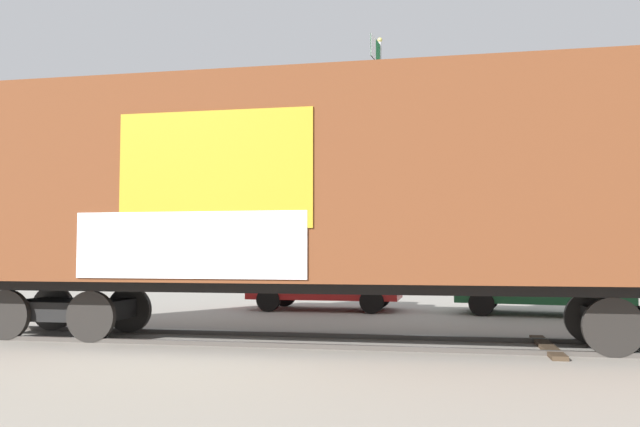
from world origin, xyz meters
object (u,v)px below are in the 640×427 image
object	(u,v)px
freight_car	(338,186)
parked_car_green	(539,280)
parked_car_red	(323,278)
flagpole	(379,132)

from	to	relation	value
freight_car	parked_car_green	xyz separation A→B (m)	(3.97, 6.31, -1.92)
parked_car_red	parked_car_green	bearing A→B (deg)	-0.15
freight_car	flagpole	size ratio (longest dim) A/B	1.59
flagpole	parked_car_red	world-z (taller)	flagpole
parked_car_green	parked_car_red	bearing A→B (deg)	179.85
flagpole	parked_car_green	xyz separation A→B (m)	(4.93, -5.33, -5.07)
flagpole	parked_car_green	size ratio (longest dim) A/B	2.16
flagpole	parked_car_red	distance (m)	7.40
freight_car	flagpole	xyz separation A→B (m)	(-0.96, 11.64, 3.15)
freight_car	parked_car_green	bearing A→B (deg)	57.83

